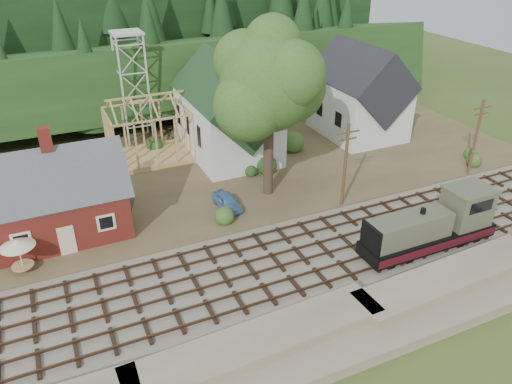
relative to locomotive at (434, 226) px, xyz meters
name	(u,v)px	position (x,y,z in m)	size (l,w,h in m)	color
ground	(301,258)	(-9.86, 3.00, -2.01)	(140.00, 140.00, 0.00)	#384C1E
embankment	(367,331)	(-9.86, -5.50, -2.01)	(64.00, 5.00, 1.60)	#7F7259
railroad_bed	(301,257)	(-9.86, 3.00, -1.93)	(64.00, 11.00, 0.16)	#726B5B
village_flat	(218,164)	(-9.86, 21.00, -1.86)	(64.00, 26.00, 0.30)	brown
hillside	(159,100)	(-9.86, 45.00, -2.01)	(70.00, 28.00, 8.00)	#1E3F19
ridge	(134,73)	(-9.86, 61.00, -2.01)	(80.00, 20.00, 12.00)	black
depot	(58,200)	(-25.86, 14.00, 1.21)	(10.80, 7.41, 9.00)	#5C1F15
church	(228,111)	(-7.86, 22.68, 3.17)	(8.40, 15.17, 13.00)	silver
farmhouse	(359,96)	(8.14, 22.00, 2.86)	(8.40, 10.80, 10.60)	silver
timber_frame	(149,132)	(-15.86, 25.00, 1.26)	(8.20, 6.20, 6.99)	tan
lattice_tower	(129,54)	(-15.86, 31.00, 8.02)	(3.20, 3.20, 12.12)	silver
big_tree	(271,88)	(-7.69, 13.08, 8.21)	(10.90, 8.40, 14.70)	#38281E
telegraph_pole_near	(345,165)	(-2.86, 8.20, 2.24)	(2.20, 0.28, 8.00)	#4C331E
telegraph_pole_far	(476,137)	(12.14, 8.20, 2.24)	(2.20, 0.28, 8.00)	#4C331E
locomotive	(434,226)	(0.00, 0.00, 0.00)	(11.15, 2.79, 4.49)	black
car_blue	(227,201)	(-12.36, 11.96, -1.07)	(1.51, 3.76, 1.28)	#5889BD
car_red	(387,125)	(12.19, 21.45, -1.11)	(1.99, 4.31, 1.20)	#AC340D
patio_set	(17,245)	(-29.12, 9.61, 0.60)	(2.43, 2.43, 2.71)	silver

